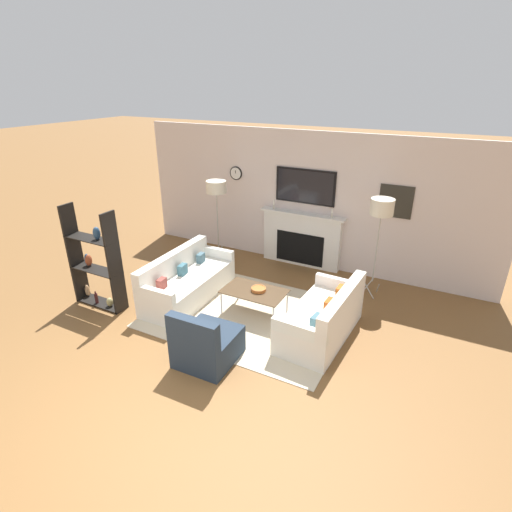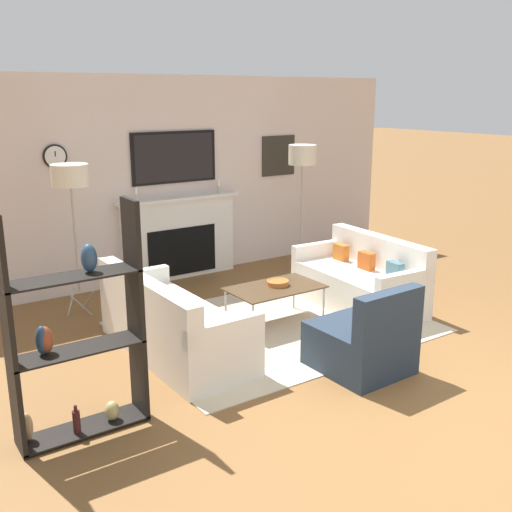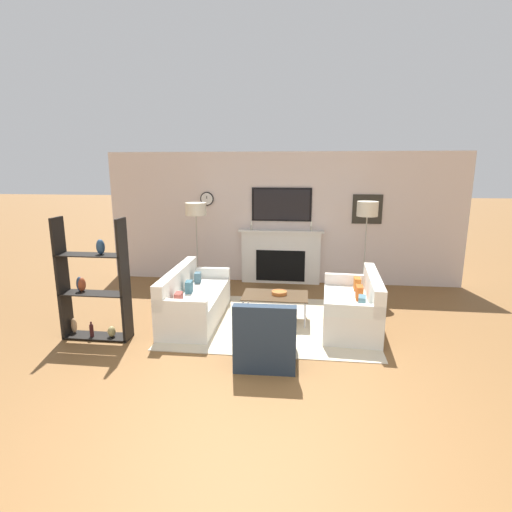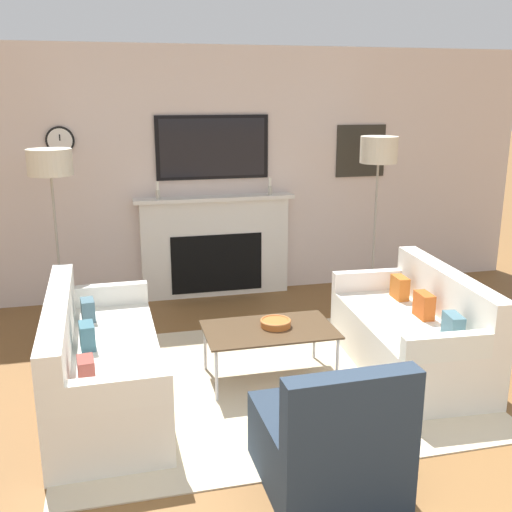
{
  "view_description": "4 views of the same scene",
  "coord_description": "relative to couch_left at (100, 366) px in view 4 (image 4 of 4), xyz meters",
  "views": [
    {
      "loc": [
        2.69,
        -2.53,
        3.57
      ],
      "look_at": [
        0.02,
        2.59,
        1.0
      ],
      "focal_mm": 28.0,
      "sensor_mm": 36.0,
      "label": 1
    },
    {
      "loc": [
        -3.61,
        -2.52,
        2.46
      ],
      "look_at": [
        -0.04,
        2.72,
        0.74
      ],
      "focal_mm": 42.0,
      "sensor_mm": 36.0,
      "label": 2
    },
    {
      "loc": [
        0.47,
        -3.49,
        2.4
      ],
      "look_at": [
        -0.26,
        2.55,
        1.03
      ],
      "focal_mm": 28.0,
      "sensor_mm": 36.0,
      "label": 3
    },
    {
      "loc": [
        -1.08,
        -1.73,
        2.21
      ],
      "look_at": [
        0.03,
        2.86,
        0.92
      ],
      "focal_mm": 42.0,
      "sensor_mm": 36.0,
      "label": 4
    }
  ],
  "objects": [
    {
      "name": "fireplace_wall",
      "position": [
        1.25,
        2.34,
        0.92
      ],
      "size": [
        7.36,
        0.28,
        2.7
      ],
      "color": "beige",
      "rests_on": "ground_plane"
    },
    {
      "name": "area_rug",
      "position": [
        1.25,
        0.0,
        -0.29
      ],
      "size": [
        3.11,
        2.39,
        0.01
      ],
      "color": "beige",
      "rests_on": "ground_plane"
    },
    {
      "name": "couch_left",
      "position": [
        0.0,
        0.0,
        0.0
      ],
      "size": [
        0.8,
        1.91,
        0.82
      ],
      "color": "white",
      "rests_on": "ground_plane"
    },
    {
      "name": "couch_right",
      "position": [
        2.5,
        -0.0,
        0.0
      ],
      "size": [
        0.89,
        1.68,
        0.82
      ],
      "color": "white",
      "rests_on": "ground_plane"
    },
    {
      "name": "armchair",
      "position": [
        1.29,
        -1.3,
        -0.02
      ],
      "size": [
        0.76,
        0.81,
        0.84
      ],
      "color": "#253241",
      "rests_on": "ground_plane"
    },
    {
      "name": "coffee_table",
      "position": [
        1.3,
        0.08,
        0.11
      ],
      "size": [
        1.02,
        0.62,
        0.43
      ],
      "color": "#4C3823",
      "rests_on": "ground_plane"
    },
    {
      "name": "decorative_bowl",
      "position": [
        1.36,
        0.11,
        0.17
      ],
      "size": [
        0.25,
        0.25,
        0.06
      ],
      "color": "#BF6228",
      "rests_on": "coffee_table"
    },
    {
      "name": "floor_lamp_left",
      "position": [
        -0.37,
        1.62,
        1.28
      ],
      "size": [
        0.41,
        0.41,
        1.73
      ],
      "color": "#9E998E",
      "rests_on": "ground_plane"
    },
    {
      "name": "floor_lamp_right",
      "position": [
        2.87,
        1.62,
        1.32
      ],
      "size": [
        0.38,
        0.38,
        1.79
      ],
      "color": "#9E998E",
      "rests_on": "ground_plane"
    }
  ]
}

